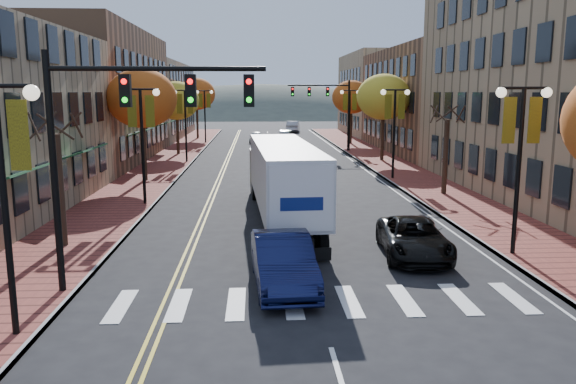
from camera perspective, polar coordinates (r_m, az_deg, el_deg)
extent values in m
plane|color=black|center=(14.38, 3.91, -13.97)|extent=(200.00, 200.00, 0.00)
cube|color=brown|center=(46.46, -12.30, 2.74)|extent=(4.00, 85.00, 0.15)
cube|color=brown|center=(47.12, 9.90, 2.92)|extent=(4.00, 85.00, 0.15)
cube|color=brown|center=(51.35, -20.88, 9.07)|extent=(12.00, 24.00, 11.00)
cube|color=#9E8966|center=(75.59, -15.13, 8.94)|extent=(12.00, 26.00, 9.50)
cube|color=brown|center=(58.61, 17.10, 8.85)|extent=(15.00, 24.00, 10.00)
cube|color=#9E8966|center=(79.62, 11.60, 9.67)|extent=(15.00, 20.00, 11.00)
cylinder|color=#382619|center=(22.54, -22.12, 0.15)|extent=(0.28, 0.28, 4.20)
cylinder|color=#382619|center=(37.87, -14.42, 4.87)|extent=(0.28, 0.28, 4.90)
ellipsoid|color=orange|center=(37.73, -14.62, 9.19)|extent=(4.48, 4.48, 3.81)
cylinder|color=#382619|center=(53.63, -11.15, 6.26)|extent=(0.28, 0.28, 4.55)
ellipsoid|color=yellow|center=(53.53, -11.25, 9.09)|extent=(4.16, 4.16, 3.54)
cylinder|color=#382619|center=(71.46, -9.21, 7.44)|extent=(0.28, 0.28, 5.04)
ellipsoid|color=orange|center=(71.39, -9.27, 9.80)|extent=(4.61, 4.61, 3.92)
cylinder|color=#382619|center=(33.01, 15.69, 3.46)|extent=(0.28, 0.28, 4.20)
cylinder|color=#382619|center=(48.33, 9.58, 6.12)|extent=(0.28, 0.28, 4.90)
ellipsoid|color=yellow|center=(48.22, 9.69, 9.51)|extent=(4.48, 4.48, 3.81)
cylinder|color=#382619|center=(64.01, 6.41, 7.08)|extent=(0.28, 0.28, 4.76)
ellipsoid|color=orange|center=(63.92, 6.46, 9.57)|extent=(4.35, 4.35, 3.70)
cylinder|color=black|center=(14.54, -26.74, -2.34)|extent=(0.16, 0.16, 6.00)
sphere|color=#FFF2CC|center=(13.95, -24.63, 9.16)|extent=(0.36, 0.36, 0.36)
cube|color=gold|center=(14.11, -25.67, 5.21)|extent=(0.45, 0.03, 1.60)
cylinder|color=black|center=(29.73, -14.55, 4.28)|extent=(0.16, 0.16, 6.00)
cylinder|color=black|center=(29.59, -14.81, 10.06)|extent=(1.60, 0.10, 0.10)
sphere|color=#FFF2CC|center=(29.76, -16.33, 9.70)|extent=(0.36, 0.36, 0.36)
sphere|color=#FFF2CC|center=(29.45, -13.25, 9.84)|extent=(0.36, 0.36, 0.36)
cube|color=gold|center=(29.70, -15.57, 7.90)|extent=(0.45, 0.03, 1.60)
cube|color=gold|center=(29.52, -13.85, 7.97)|extent=(0.45, 0.03, 1.60)
cylinder|color=black|center=(47.46, -10.35, 6.51)|extent=(0.16, 0.16, 6.00)
cylinder|color=black|center=(47.38, -10.47, 10.13)|extent=(1.60, 0.10, 0.10)
sphere|color=#FFF2CC|center=(47.48, -11.43, 9.92)|extent=(0.36, 0.36, 0.36)
sphere|color=#FFF2CC|center=(47.28, -9.48, 9.98)|extent=(0.36, 0.36, 0.36)
cube|color=gold|center=(47.44, -10.97, 8.78)|extent=(0.45, 0.03, 1.60)
cube|color=gold|center=(47.33, -9.88, 8.81)|extent=(0.45, 0.03, 1.60)
cylinder|color=black|center=(65.34, -8.43, 7.51)|extent=(0.16, 0.16, 6.00)
cylinder|color=black|center=(65.28, -8.50, 10.14)|extent=(1.60, 0.10, 0.10)
sphere|color=#FFF2CC|center=(65.35, -9.20, 9.99)|extent=(0.36, 0.36, 0.36)
sphere|color=#FFF2CC|center=(65.21, -7.78, 10.03)|extent=(0.36, 0.36, 0.36)
cube|color=gold|center=(65.33, -8.87, 9.17)|extent=(0.45, 0.03, 1.60)
cube|color=gold|center=(65.25, -8.08, 9.19)|extent=(0.45, 0.03, 1.60)
cylinder|color=black|center=(21.32, 22.33, 1.64)|extent=(0.16, 0.16, 6.00)
cylinder|color=black|center=(21.13, 22.89, 9.71)|extent=(1.60, 0.10, 0.10)
sphere|color=#FFF2CC|center=(20.79, 20.85, 9.43)|extent=(0.36, 0.36, 0.36)
sphere|color=#FFF2CC|center=(21.49, 24.80, 9.17)|extent=(0.36, 0.36, 0.36)
cube|color=gold|center=(20.96, 21.57, 6.79)|extent=(0.45, 0.03, 1.60)
cube|color=gold|center=(21.35, 23.77, 6.69)|extent=(0.45, 0.03, 1.60)
cylinder|color=black|center=(38.25, 10.71, 5.66)|extent=(0.16, 0.16, 6.00)
cylinder|color=black|center=(38.14, 10.86, 10.16)|extent=(1.60, 0.10, 0.10)
sphere|color=#FFF2CC|center=(37.96, 9.66, 9.97)|extent=(0.36, 0.36, 0.36)
sphere|color=#FFF2CC|center=(38.34, 12.03, 9.89)|extent=(0.36, 0.36, 0.36)
cube|color=gold|center=(38.05, 10.14, 8.52)|extent=(0.45, 0.03, 1.60)
cube|color=gold|center=(38.27, 11.46, 8.49)|extent=(0.45, 0.03, 1.60)
cylinder|color=black|center=(55.86, 6.26, 7.13)|extent=(0.16, 0.16, 6.00)
cylinder|color=black|center=(55.78, 6.32, 10.21)|extent=(1.60, 0.10, 0.10)
sphere|color=#FFF2CC|center=(55.66, 5.50, 10.07)|extent=(0.36, 0.36, 0.36)
sphere|color=#FFF2CC|center=(55.92, 7.14, 10.04)|extent=(0.36, 0.36, 0.36)
cube|color=gold|center=(55.72, 5.84, 9.09)|extent=(0.45, 0.03, 1.60)
cube|color=gold|center=(55.87, 6.76, 9.07)|extent=(0.45, 0.03, 1.60)
cylinder|color=black|center=(17.17, -22.64, 1.42)|extent=(0.20, 0.20, 7.00)
cylinder|color=black|center=(16.26, -13.13, 12.11)|extent=(6.00, 0.14, 0.14)
cube|color=black|center=(16.42, -16.19, 9.85)|extent=(0.30, 0.25, 0.90)
sphere|color=#FF0C0C|center=(16.29, -16.34, 10.73)|extent=(0.16, 0.16, 0.16)
cube|color=black|center=(16.12, -9.85, 10.10)|extent=(0.30, 0.25, 0.90)
sphere|color=#FF0C0C|center=(15.98, -9.93, 11.00)|extent=(0.16, 0.16, 0.16)
cube|color=black|center=(16.02, -3.99, 10.23)|extent=(0.30, 0.25, 0.90)
sphere|color=#FF0C0C|center=(15.88, -4.00, 11.13)|extent=(0.16, 0.16, 0.16)
cylinder|color=black|center=(55.82, 6.17, 7.64)|extent=(0.20, 0.20, 7.00)
cylinder|color=black|center=(55.36, 3.11, 10.77)|extent=(6.00, 0.14, 0.14)
cube|color=black|center=(55.46, 4.05, 10.14)|extent=(0.30, 0.25, 0.90)
sphere|color=#FF0C0C|center=(55.32, 4.07, 10.40)|extent=(0.16, 0.16, 0.16)
cube|color=black|center=(55.26, 2.16, 10.16)|extent=(0.30, 0.25, 0.90)
sphere|color=#FF0C0C|center=(55.12, 2.18, 10.42)|extent=(0.16, 0.16, 0.16)
cube|color=black|center=(55.13, 0.46, 10.17)|extent=(0.30, 0.25, 0.90)
sphere|color=#FF0C0C|center=(55.00, 0.47, 10.43)|extent=(0.16, 0.16, 0.16)
cube|color=black|center=(24.82, -0.43, -1.72)|extent=(1.52, 11.83, 0.32)
cube|color=silver|center=(24.54, -0.44, 1.91)|extent=(2.97, 11.90, 2.54)
cube|color=black|center=(31.82, -1.76, 2.23)|extent=(2.41, 2.84, 2.27)
cylinder|color=black|center=(20.24, -1.77, -5.38)|extent=(0.36, 0.92, 0.91)
cylinder|color=black|center=(20.47, 3.58, -5.22)|extent=(0.36, 0.92, 0.91)
cylinder|color=black|center=(21.29, -2.00, -4.60)|extent=(0.36, 0.92, 0.91)
cylinder|color=black|center=(21.51, 3.08, -4.46)|extent=(0.36, 0.92, 0.91)
cylinder|color=black|center=(30.85, -3.35, 0.01)|extent=(0.36, 0.92, 0.91)
cylinder|color=black|center=(31.00, 0.17, 0.08)|extent=(0.36, 0.92, 0.91)
cylinder|color=black|center=(32.81, -3.53, 0.62)|extent=(0.36, 0.92, 0.91)
cylinder|color=black|center=(32.96, -0.22, 0.68)|extent=(0.36, 0.92, 0.91)
imported|color=#0D1237|center=(17.13, -0.51, -7.06)|extent=(2.02, 4.98, 1.61)
imported|color=black|center=(20.79, 12.64, -4.59)|extent=(2.65, 5.01, 1.34)
imported|color=silver|center=(66.11, -3.26, 5.61)|extent=(1.69, 3.98, 1.34)
imported|color=#93949A|center=(68.44, -0.37, 5.73)|extent=(2.20, 4.39, 1.22)
imported|color=#B0AFB7|center=(83.64, 0.52, 6.67)|extent=(2.35, 5.13, 1.63)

